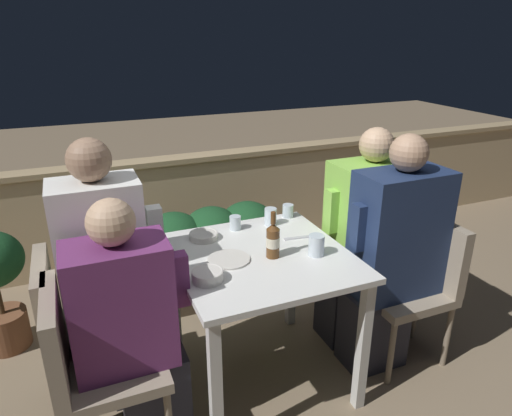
{
  "coord_description": "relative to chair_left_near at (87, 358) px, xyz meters",
  "views": [
    {
      "loc": [
        -0.79,
        -1.84,
        1.78
      ],
      "look_at": [
        0.0,
        0.06,
        0.97
      ],
      "focal_mm": 32.0,
      "sensor_mm": 36.0,
      "label": 1
    }
  ],
  "objects": [
    {
      "name": "chair_left_far",
      "position": [
        -0.04,
        0.3,
        0.0
      ],
      "size": [
        0.45,
        0.44,
        0.82
      ],
      "color": "gray",
      "rests_on": "ground_plane"
    },
    {
      "name": "bowl_0",
      "position": [
        0.64,
        0.42,
        0.27
      ],
      "size": [
        0.15,
        0.15,
        0.03
      ],
      "color": "silver",
      "rests_on": "dining_table"
    },
    {
      "name": "chair_right_far",
      "position": [
        1.75,
        0.29,
        0.0
      ],
      "size": [
        0.45,
        0.44,
        0.82
      ],
      "color": "gray",
      "rests_on": "ground_plane"
    },
    {
      "name": "glass_cup_3",
      "position": [
        0.84,
        0.47,
        0.29
      ],
      "size": [
        0.06,
        0.06,
        0.08
      ],
      "color": "silver",
      "rests_on": "dining_table"
    },
    {
      "name": "fork_0",
      "position": [
        1.11,
        0.23,
        0.25
      ],
      "size": [
        0.17,
        0.04,
        0.01
      ],
      "color": "silver",
      "rests_on": "dining_table"
    },
    {
      "name": "parapet_wall",
      "position": [
        0.85,
        1.77,
        -0.08
      ],
      "size": [
        9.0,
        0.18,
        0.84
      ],
      "color": "tan",
      "rests_on": "ground_plane"
    },
    {
      "name": "beer_bottle",
      "position": [
        0.89,
        0.1,
        0.34
      ],
      "size": [
        0.07,
        0.07,
        0.23
      ],
      "color": "brown",
      "rests_on": "dining_table"
    },
    {
      "name": "person_navy_jumper",
      "position": [
        1.55,
        0.02,
        0.15
      ],
      "size": [
        0.52,
        0.26,
        1.31
      ],
      "color": "#282833",
      "rests_on": "ground_plane"
    },
    {
      "name": "glass_cup_0",
      "position": [
        1.19,
        0.52,
        0.29
      ],
      "size": [
        0.06,
        0.06,
        0.08
      ],
      "color": "silver",
      "rests_on": "dining_table"
    },
    {
      "name": "ground_plane",
      "position": [
        0.85,
        0.14,
        -0.5
      ],
      "size": [
        16.0,
        16.0,
        0.0
      ],
      "primitive_type": "plane",
      "color": "#847056"
    },
    {
      "name": "person_green_blouse",
      "position": [
        1.56,
        0.29,
        0.14
      ],
      "size": [
        0.52,
        0.26,
        1.29
      ],
      "color": "#282833",
      "rests_on": "ground_plane"
    },
    {
      "name": "glass_cup_2",
      "position": [
        1.05,
        0.46,
        0.3
      ],
      "size": [
        0.07,
        0.07,
        0.1
      ],
      "color": "silver",
      "rests_on": "dining_table"
    },
    {
      "name": "person_purple_stripe",
      "position": [
        0.2,
        0.0,
        0.09
      ],
      "size": [
        0.49,
        0.26,
        1.19
      ],
      "color": "#282833",
      "rests_on": "ground_plane"
    },
    {
      "name": "chair_right_near",
      "position": [
        1.75,
        0.02,
        0.0
      ],
      "size": [
        0.45,
        0.44,
        0.82
      ],
      "color": "gray",
      "rests_on": "ground_plane"
    },
    {
      "name": "planter_hedge",
      "position": [
        0.87,
        1.03,
        -0.13
      ],
      "size": [
        0.95,
        0.47,
        0.67
      ],
      "color": "brown",
      "rests_on": "ground_plane"
    },
    {
      "name": "glass_cup_1",
      "position": [
        1.1,
        0.03,
        0.3
      ],
      "size": [
        0.08,
        0.08,
        0.1
      ],
      "color": "silver",
      "rests_on": "dining_table"
    },
    {
      "name": "plate_0",
      "position": [
        0.68,
        0.14,
        0.25
      ],
      "size": [
        0.2,
        0.2,
        0.01
      ],
      "color": "silver",
      "rests_on": "dining_table"
    },
    {
      "name": "dining_table",
      "position": [
        0.85,
        0.14,
        0.14
      ],
      "size": [
        0.84,
        0.86,
        0.75
      ],
      "color": "white",
      "rests_on": "ground_plane"
    },
    {
      "name": "chair_left_near",
      "position": [
        0.0,
        0.0,
        0.0
      ],
      "size": [
        0.45,
        0.44,
        0.82
      ],
      "color": "gray",
      "rests_on": "ground_plane"
    },
    {
      "name": "person_white_polo",
      "position": [
        0.15,
        0.3,
        0.18
      ],
      "size": [
        0.48,
        0.26,
        1.36
      ],
      "color": "#282833",
      "rests_on": "ground_plane"
    },
    {
      "name": "bowl_1",
      "position": [
        0.54,
        0.0,
        0.27
      ],
      "size": [
        0.14,
        0.14,
        0.05
      ],
      "color": "silver",
      "rests_on": "dining_table"
    }
  ]
}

